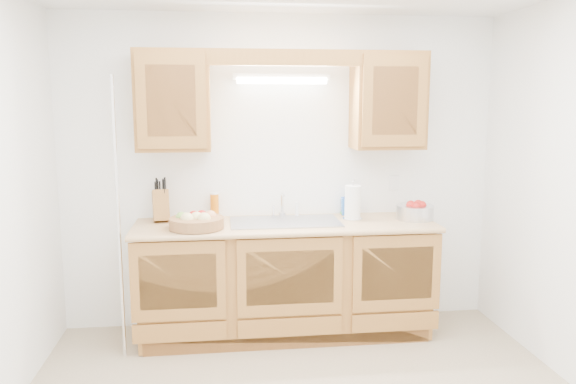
{
  "coord_description": "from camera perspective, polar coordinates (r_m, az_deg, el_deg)",
  "views": [
    {
      "loc": [
        -0.49,
        -3.0,
        1.82
      ],
      "look_at": [
        -0.02,
        0.85,
        1.19
      ],
      "focal_mm": 35.0,
      "sensor_mm": 36.0,
      "label": 1
    }
  ],
  "objects": [
    {
      "name": "countertop",
      "position": [
        4.32,
        -0.27,
        -3.41
      ],
      "size": [
        2.3,
        0.63,
        0.04
      ],
      "primitive_type": "cube",
      "color": "tan",
      "rests_on": "base_cabinets"
    },
    {
      "name": "base_cabinets",
      "position": [
        4.45,
        -0.28,
        -8.91
      ],
      "size": [
        2.2,
        0.6,
        0.86
      ],
      "primitive_type": "cube",
      "color": "#A36C2F",
      "rests_on": "ground"
    },
    {
      "name": "orange_canister",
      "position": [
        4.51,
        -7.47,
        -1.34
      ],
      "size": [
        0.09,
        0.09,
        0.2
      ],
      "rotation": [
        0.0,
        0.0,
        0.41
      ],
      "color": "#D0680B",
      "rests_on": "countertop"
    },
    {
      "name": "sponge",
      "position": [
        4.65,
        6.0,
        -2.19
      ],
      "size": [
        0.11,
        0.07,
        0.02
      ],
      "rotation": [
        0.0,
        0.0,
        -0.07
      ],
      "color": "#CC333F",
      "rests_on": "countertop"
    },
    {
      "name": "room",
      "position": [
        3.09,
        2.28,
        -1.45
      ],
      "size": [
        3.52,
        3.5,
        2.5
      ],
      "color": "tan",
      "rests_on": "ground"
    },
    {
      "name": "knife_block",
      "position": [
        4.47,
        -12.8,
        -1.31
      ],
      "size": [
        0.15,
        0.22,
        0.35
      ],
      "rotation": [
        0.0,
        0.0,
        0.17
      ],
      "color": "#A36C2F",
      "rests_on": "countertop"
    },
    {
      "name": "soap_bottle",
      "position": [
        4.63,
        6.02,
        -1.04
      ],
      "size": [
        0.1,
        0.1,
        0.21
      ],
      "primitive_type": "imported",
      "rotation": [
        0.0,
        0.0,
        -0.09
      ],
      "color": "blue",
      "rests_on": "countertop"
    },
    {
      "name": "fruit_basket",
      "position": [
        4.16,
        -9.27,
        -2.94
      ],
      "size": [
        0.44,
        0.44,
        0.12
      ],
      "rotation": [
        0.0,
        0.0,
        0.1
      ],
      "color": "#98673D",
      "rests_on": "countertop"
    },
    {
      "name": "sink",
      "position": [
        4.35,
        -0.29,
        -4.01
      ],
      "size": [
        0.84,
        0.46,
        0.36
      ],
      "color": "#9E9EA3",
      "rests_on": "countertop"
    },
    {
      "name": "upper_cabinet_right",
      "position": [
        4.53,
        10.12,
        9.1
      ],
      "size": [
        0.55,
        0.33,
        0.75
      ],
      "primitive_type": "cube",
      "color": "#A36C2F",
      "rests_on": "room"
    },
    {
      "name": "outlet_plate",
      "position": [
        4.76,
        10.72,
        0.93
      ],
      "size": [
        0.08,
        0.01,
        0.12
      ],
      "primitive_type": "cube",
      "color": "white",
      "rests_on": "room"
    },
    {
      "name": "valance",
      "position": [
        4.23,
        -0.29,
        13.51
      ],
      "size": [
        2.2,
        0.05,
        0.12
      ],
      "primitive_type": "cube",
      "color": "#A36C2F",
      "rests_on": "room"
    },
    {
      "name": "wire_shelf_pole",
      "position": [
        4.08,
        -16.84,
        -2.81
      ],
      "size": [
        0.03,
        0.03,
        2.0
      ],
      "primitive_type": "cylinder",
      "color": "silver",
      "rests_on": "ground"
    },
    {
      "name": "fluorescent_fixture",
      "position": [
        4.45,
        -0.63,
        11.45
      ],
      "size": [
        0.76,
        0.08,
        0.08
      ],
      "color": "white",
      "rests_on": "room"
    },
    {
      "name": "paper_towel",
      "position": [
        4.44,
        6.59,
        -1.1
      ],
      "size": [
        0.16,
        0.16,
        0.32
      ],
      "rotation": [
        0.0,
        0.0,
        -0.35
      ],
      "color": "silver",
      "rests_on": "countertop"
    },
    {
      "name": "apple_bowl",
      "position": [
        4.54,
        12.79,
        -1.91
      ],
      "size": [
        0.38,
        0.38,
        0.15
      ],
      "rotation": [
        0.0,
        0.0,
        -0.37
      ],
      "color": "silver",
      "rests_on": "countertop"
    },
    {
      "name": "upper_cabinet_left",
      "position": [
        4.35,
        -11.58,
        9.06
      ],
      "size": [
        0.55,
        0.33,
        0.75
      ],
      "primitive_type": "cube",
      "color": "#A36C2F",
      "rests_on": "room"
    }
  ]
}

